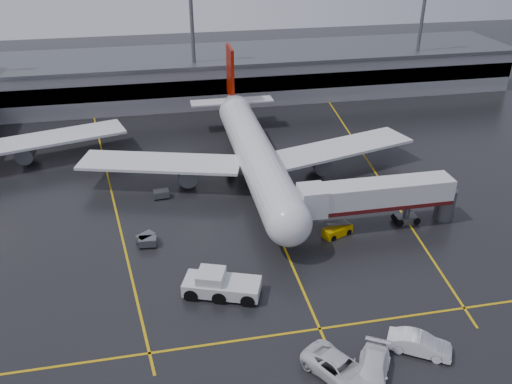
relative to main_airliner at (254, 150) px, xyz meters
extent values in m
plane|color=black|center=(0.00, -9.70, -4.21)|extent=(220.00, 220.00, 0.00)
cube|color=gold|center=(0.00, -9.70, -4.20)|extent=(0.25, 90.00, 0.02)
cube|color=gold|center=(0.00, -31.70, -4.20)|extent=(60.00, 0.25, 0.02)
cube|color=gold|center=(-20.00, 0.30, -4.20)|extent=(9.99, 69.35, 0.02)
cube|color=gold|center=(18.00, 0.30, -4.20)|extent=(7.57, 69.64, 0.02)
cube|color=gray|center=(0.00, 38.30, -0.21)|extent=(120.00, 18.00, 8.00)
cube|color=black|center=(0.00, 29.50, 0.29)|extent=(120.00, 0.40, 3.00)
cube|color=#595B60|center=(0.00, 38.30, 4.09)|extent=(122.00, 19.00, 0.60)
cylinder|color=#595B60|center=(-5.00, 32.30, 8.29)|extent=(0.70, 0.70, 25.00)
cylinder|color=#595B60|center=(40.00, 32.30, 8.29)|extent=(0.70, 0.70, 25.00)
cylinder|color=silver|center=(0.00, -1.70, -0.01)|extent=(5.20, 36.00, 5.20)
sphere|color=silver|center=(0.00, -19.70, -0.01)|extent=(5.20, 5.20, 5.20)
cone|color=silver|center=(0.00, 19.30, 0.59)|extent=(4.94, 8.00, 4.94)
cube|color=#800C00|center=(0.00, 20.30, 5.49)|extent=(0.50, 5.50, 8.50)
cube|color=silver|center=(0.00, 19.30, 0.79)|extent=(14.00, 3.00, 0.25)
cube|color=silver|center=(-13.00, 0.30, -0.81)|extent=(22.80, 11.83, 0.40)
cube|color=silver|center=(13.00, 0.30, -0.81)|extent=(22.80, 11.83, 0.40)
cylinder|color=#595B60|center=(-9.50, -0.70, -2.21)|extent=(2.60, 4.50, 2.60)
cylinder|color=#595B60|center=(9.50, -0.70, -2.21)|extent=(2.60, 4.50, 2.60)
cylinder|color=#595B60|center=(0.00, -16.70, -3.21)|extent=(0.56, 0.56, 2.00)
cylinder|color=#595B60|center=(-3.20, 1.30, -3.21)|extent=(0.56, 0.56, 2.00)
cylinder|color=#595B60|center=(3.20, 1.30, -3.21)|extent=(0.56, 0.56, 2.00)
cylinder|color=black|center=(0.00, -16.70, -3.76)|extent=(0.40, 1.10, 1.10)
cylinder|color=black|center=(-3.20, 1.30, -3.66)|extent=(1.00, 1.40, 1.40)
cylinder|color=black|center=(3.20, 1.30, -3.66)|extent=(1.00, 1.40, 1.40)
cube|color=silver|center=(-29.00, 12.30, -0.81)|extent=(22.80, 11.83, 0.40)
cylinder|color=#595B60|center=(-32.50, 11.30, -2.21)|extent=(2.60, 4.50, 2.60)
cube|color=silver|center=(12.00, -15.70, 0.19)|extent=(18.00, 3.20, 3.00)
cube|color=#4B0F10|center=(12.00, -15.70, -1.11)|extent=(18.00, 3.30, 0.50)
cube|color=silver|center=(3.80, -15.70, 0.19)|extent=(3.00, 3.40, 3.30)
cylinder|color=#595B60|center=(16.00, -15.70, -2.71)|extent=(0.80, 0.80, 3.00)
cube|color=#595B60|center=(16.00, -15.70, -3.76)|extent=(2.60, 1.60, 0.90)
cylinder|color=#595B60|center=(21.00, -15.70, -2.21)|extent=(2.40, 2.40, 4.00)
cylinder|color=black|center=(14.90, -15.70, -3.76)|extent=(0.90, 1.80, 0.90)
cylinder|color=black|center=(17.10, -15.70, -3.76)|extent=(0.90, 1.80, 0.90)
cube|color=silver|center=(-8.11, -24.97, -3.23)|extent=(8.20, 5.46, 1.31)
cube|color=silver|center=(-9.13, -24.60, -2.14)|extent=(3.34, 3.34, 1.09)
cube|color=black|center=(-9.13, -24.60, -2.14)|extent=(3.01, 3.01, 0.98)
cylinder|color=black|center=(-10.77, -24.00, -3.61)|extent=(2.44, 3.55, 1.41)
cylinder|color=black|center=(-8.11, -24.97, -3.61)|extent=(2.44, 3.55, 1.41)
cylinder|color=black|center=(-5.45, -25.93, -3.61)|extent=(2.44, 3.55, 1.41)
cube|color=#C39001|center=(6.80, -16.76, -3.66)|extent=(3.91, 2.76, 1.10)
cube|color=#595B60|center=(6.80, -16.76, -2.60)|extent=(3.57, 2.16, 1.26)
cylinder|color=black|center=(5.68, -17.21, -3.91)|extent=(1.30, 1.85, 0.70)
cylinder|color=black|center=(7.91, -16.30, -3.91)|extent=(1.30, 1.85, 0.70)
imported|color=silver|center=(-0.12, -37.49, -3.28)|extent=(6.23, 7.31, 1.86)
imported|color=white|center=(2.39, -38.27, -3.30)|extent=(5.30, 6.68, 1.81)
imported|color=white|center=(7.59, -36.12, -3.31)|extent=(5.67, 4.46, 1.80)
cube|color=#595B60|center=(-15.24, -14.84, -3.56)|extent=(2.09, 1.45, 0.90)
cylinder|color=black|center=(-16.08, -15.28, -4.03)|extent=(0.40, 0.20, 0.40)
cylinder|color=black|center=(-14.48, -15.40, -4.03)|extent=(0.40, 0.20, 0.40)
cylinder|color=black|center=(-16.00, -14.28, -4.03)|extent=(0.40, 0.20, 0.40)
cylinder|color=black|center=(-14.41, -14.40, -4.03)|extent=(0.40, 0.20, 0.40)
cube|color=#595B60|center=(-15.44, -14.06, -3.56)|extent=(2.38, 2.22, 0.90)
cylinder|color=black|center=(-15.80, -14.93, -4.03)|extent=(0.40, 0.20, 0.40)
cylinder|color=black|center=(-14.50, -14.00, -4.03)|extent=(0.40, 0.20, 0.40)
cylinder|color=black|center=(-16.38, -14.12, -4.03)|extent=(0.40, 0.20, 0.40)
cylinder|color=black|center=(-15.08, -13.19, -4.03)|extent=(0.40, 0.20, 0.40)
cube|color=#595B60|center=(-13.24, -3.59, -3.56)|extent=(2.10, 1.45, 0.90)
cylinder|color=black|center=(-14.00, -4.15, -4.03)|extent=(0.40, 0.20, 0.40)
cylinder|color=black|center=(-12.40, -4.03, -4.03)|extent=(0.40, 0.20, 0.40)
cylinder|color=black|center=(-14.08, -3.16, -4.03)|extent=(0.40, 0.20, 0.40)
cylinder|color=black|center=(-12.48, -3.03, -4.03)|extent=(0.40, 0.20, 0.40)
camera|label=1|loc=(-13.09, -67.08, 30.28)|focal=37.41mm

